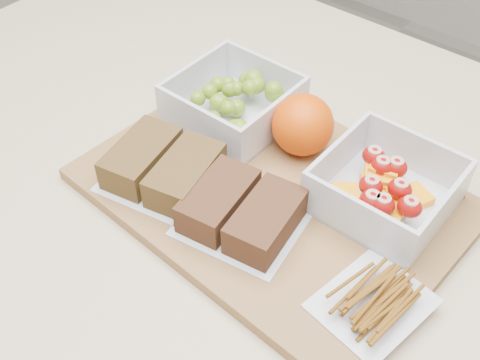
% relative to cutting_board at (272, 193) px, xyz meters
% --- Properties ---
extents(cutting_board, '(0.44, 0.32, 0.02)m').
position_rel_cutting_board_xyz_m(cutting_board, '(0.00, 0.00, 0.00)').
color(cutting_board, olive).
rests_on(cutting_board, counter).
extents(grape_container, '(0.14, 0.14, 0.06)m').
position_rel_cutting_board_xyz_m(grape_container, '(-0.12, 0.07, 0.03)').
color(grape_container, silver).
rests_on(grape_container, cutting_board).
extents(fruit_container, '(0.14, 0.14, 0.06)m').
position_rel_cutting_board_xyz_m(fruit_container, '(0.11, 0.06, 0.03)').
color(fruit_container, silver).
rests_on(fruit_container, cutting_board).
extents(orange, '(0.08, 0.08, 0.08)m').
position_rel_cutting_board_xyz_m(orange, '(-0.01, 0.08, 0.05)').
color(orange, '#E44C05').
rests_on(orange, cutting_board).
extents(sandwich_bag_left, '(0.15, 0.14, 0.04)m').
position_rel_cutting_board_xyz_m(sandwich_bag_left, '(-0.11, -0.07, 0.03)').
color(sandwich_bag_left, silver).
rests_on(sandwich_bag_left, cutting_board).
extents(sandwich_bag_center, '(0.14, 0.13, 0.04)m').
position_rel_cutting_board_xyz_m(sandwich_bag_center, '(0.01, -0.06, 0.03)').
color(sandwich_bag_center, silver).
rests_on(sandwich_bag_center, cutting_board).
extents(pretzel_bag, '(0.11, 0.12, 0.02)m').
position_rel_cutting_board_xyz_m(pretzel_bag, '(0.17, -0.06, 0.02)').
color(pretzel_bag, silver).
rests_on(pretzel_bag, cutting_board).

